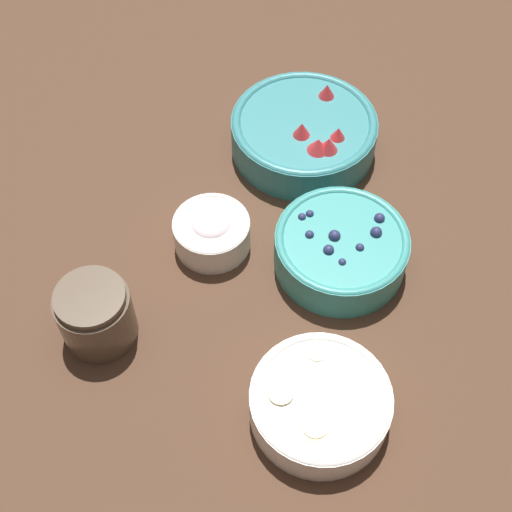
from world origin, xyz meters
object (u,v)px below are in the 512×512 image
(bowl_strawberries, at_px, (304,132))
(bowl_bananas, at_px, (320,403))
(bowl_blueberries, at_px, (340,251))
(jar_chocolate, at_px, (96,316))
(bowl_cream, at_px, (212,231))

(bowl_strawberries, distance_m, bowl_bananas, 0.43)
(bowl_blueberries, xyz_separation_m, jar_chocolate, (-0.27, -0.18, 0.01))
(bowl_blueberries, xyz_separation_m, bowl_bananas, (0.02, -0.21, -0.00))
(bowl_strawberries, bearing_deg, bowl_bananas, -74.61)
(bowl_cream, height_order, jar_chocolate, jar_chocolate)
(bowl_blueberries, bearing_deg, jar_chocolate, -146.43)
(bowl_strawberries, relative_size, bowl_cream, 2.09)
(bowl_strawberries, distance_m, bowl_cream, 0.22)
(bowl_strawberries, height_order, bowl_blueberries, bowl_strawberries)
(bowl_cream, xyz_separation_m, jar_chocolate, (-0.10, -0.17, 0.01))
(bowl_cream, relative_size, jar_chocolate, 1.11)
(bowl_bananas, bearing_deg, bowl_cream, 133.50)
(bowl_blueberries, xyz_separation_m, bowl_cream, (-0.17, -0.01, -0.00))
(bowl_cream, bearing_deg, bowl_blueberries, 3.35)
(bowl_strawberries, xyz_separation_m, jar_chocolate, (-0.17, -0.38, 0.00))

